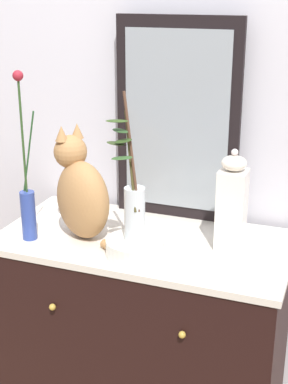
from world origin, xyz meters
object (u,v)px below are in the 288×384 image
sideboard (144,333)px  cat_sitting (81,193)px  bowl_porcelain (135,247)px  vase_slim_green (28,201)px  vase_glass_clear (133,206)px  mirror_leaning (177,121)px  jar_lidded_porcelain (232,204)px

sideboard → cat_sitting: bearing=-165.6°
sideboard → bowl_porcelain: 0.46m
vase_slim_green → sideboard: bearing=20.7°
cat_sitting → vase_glass_clear: (0.24, -0.09, 0.01)m
mirror_leaning → bowl_porcelain: 0.53m
mirror_leaning → vase_glass_clear: bearing=-93.4°
cat_sitting → jar_lidded_porcelain: cat_sitting is taller
vase_glass_clear → bowl_porcelain: bearing=58.2°
sideboard → jar_lidded_porcelain: size_ratio=2.96×
sideboard → jar_lidded_porcelain: jar_lidded_porcelain is taller
sideboard → vase_glass_clear: bearing=-83.3°
bowl_porcelain → vase_glass_clear: (-0.00, -0.00, 0.15)m
vase_slim_green → cat_sitting: bearing=28.1°
mirror_leaning → cat_sitting: 0.46m
jar_lidded_porcelain → mirror_leaning: bearing=141.7°
cat_sitting → vase_slim_green: bearing=-151.9°
mirror_leaning → vase_slim_green: (-0.43, -0.40, -0.24)m
cat_sitting → sideboard: bearing=14.4°
mirror_leaning → vase_slim_green: size_ratio=1.27×
bowl_porcelain → vase_slim_green: bearing=-179.1°
mirror_leaning → jar_lidded_porcelain: 0.41m
vase_glass_clear → jar_lidded_porcelain: vase_glass_clear is taller
vase_slim_green → jar_lidded_porcelain: vase_slim_green is taller
cat_sitting → jar_lidded_porcelain: 0.54m
cat_sitting → vase_glass_clear: 0.25m
vase_glass_clear → vase_slim_green: bearing=-179.7°
mirror_leaning → bowl_porcelain: size_ratio=3.88×
vase_glass_clear → jar_lidded_porcelain: (0.29, 0.18, -0.02)m
cat_sitting → vase_glass_clear: vase_glass_clear is taller
mirror_leaning → jar_lidded_porcelain: size_ratio=2.15×
bowl_porcelain → jar_lidded_porcelain: (0.29, 0.18, 0.13)m
bowl_porcelain → vase_glass_clear: 0.15m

